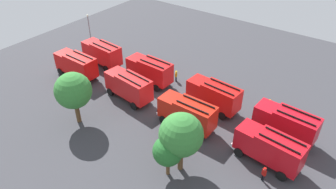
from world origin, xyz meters
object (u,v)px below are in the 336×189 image
object	(u,v)px
fire_truck_6	(129,86)
fire_truck_7	(76,64)
fire_truck_3	(102,53)
tree_2	(73,91)
firefighter_0	(199,109)
firefighter_1	(264,174)
firefighter_3	(176,76)
traffic_cone_0	(178,107)
fire_truck_4	(269,147)
fire_truck_2	(150,70)
firefighter_2	(269,105)
fire_truck_1	(214,95)
tree_1	(168,151)
fire_truck_0	(286,123)
fire_truck_5	(187,112)
lamppost	(89,29)
tree_0	(181,135)

from	to	relation	value
fire_truck_6	fire_truck_7	distance (m)	10.23
fire_truck_3	tree_2	size ratio (longest dim) A/B	1.09
firefighter_0	firefighter_1	distance (m)	11.97
firefighter_3	traffic_cone_0	bearing A→B (deg)	-72.39
fire_truck_4	fire_truck_6	xyz separation A→B (m)	(19.56, -0.15, 0.00)
fire_truck_2	firefighter_2	world-z (taller)	fire_truck_2
fire_truck_3	firefighter_0	size ratio (longest dim) A/B	4.19
firefighter_0	traffic_cone_0	bearing A→B (deg)	139.32
firefighter_1	firefighter_2	xyz separation A→B (m)	(3.93, -11.26, 0.02)
fire_truck_1	tree_1	distance (m)	12.67
fire_truck_3	fire_truck_6	xyz separation A→B (m)	(-9.94, 4.69, 0.00)
fire_truck_0	fire_truck_6	bearing A→B (deg)	17.53
fire_truck_6	tree_2	distance (m)	7.92
fire_truck_5	tree_2	bearing A→B (deg)	32.79
fire_truck_3	tree_1	bearing A→B (deg)	155.32
fire_truck_3	fire_truck_6	distance (m)	10.99
fire_truck_0	tree_1	world-z (taller)	tree_1
fire_truck_2	fire_truck_7	xyz separation A→B (m)	(9.82, 5.21, 0.00)
firefighter_0	firefighter_3	size ratio (longest dim) A/B	1.05
fire_truck_0	lamppost	distance (m)	35.58
fire_truck_3	tree_1	size ratio (longest dim) A/B	1.57
fire_truck_2	fire_truck_5	xyz separation A→B (m)	(-9.93, 5.20, 0.00)
fire_truck_0	fire_truck_6	world-z (taller)	same
fire_truck_4	fire_truck_0	bearing A→B (deg)	-84.20
lamppost	fire_truck_5	bearing A→B (deg)	162.61
fire_truck_7	tree_2	world-z (taller)	tree_2
tree_1	traffic_cone_0	world-z (taller)	tree_1
fire_truck_2	firefighter_3	world-z (taller)	fire_truck_2
fire_truck_2	fire_truck_3	size ratio (longest dim) A/B	0.99
fire_truck_5	firefighter_1	bearing A→B (deg)	167.70
firefighter_0	tree_0	distance (m)	10.01
fire_truck_5	firefighter_2	distance (m)	11.13
fire_truck_6	firefighter_3	world-z (taller)	fire_truck_6
firefighter_0	firefighter_1	xyz separation A→B (m)	(-10.75, 5.27, 0.01)
firefighter_0	tree_2	bearing A→B (deg)	169.05
fire_truck_0	fire_truck_4	bearing A→B (deg)	93.80
tree_0	tree_2	bearing A→B (deg)	4.19
firefighter_1	lamppost	xyz separation A→B (m)	(36.09, -10.45, 2.68)
fire_truck_1	fire_truck_6	xyz separation A→B (m)	(10.19, 4.87, 0.00)
fire_truck_2	fire_truck_6	bearing A→B (deg)	96.63
fire_truck_0	firefighter_3	world-z (taller)	fire_truck_0
fire_truck_6	fire_truck_5	bearing A→B (deg)	-175.25
fire_truck_3	firefighter_2	xyz separation A→B (m)	(-26.23, -3.81, -1.14)
fire_truck_7	tree_0	world-z (taller)	tree_0
fire_truck_4	firefighter_3	xyz separation A→B (m)	(17.11, -7.70, -1.22)
fire_truck_6	fire_truck_7	xyz separation A→B (m)	(10.23, 0.27, 0.00)
fire_truck_1	fire_truck_7	xyz separation A→B (m)	(20.42, 5.13, 0.00)
fire_truck_2	traffic_cone_0	distance (m)	7.94
tree_0	fire_truck_0	bearing A→B (deg)	-121.98
tree_2	fire_truck_6	bearing A→B (deg)	-103.88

